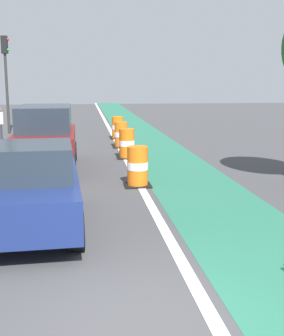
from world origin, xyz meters
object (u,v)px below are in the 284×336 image
at_px(traffic_barrel_far, 118,128).
at_px(traffic_barrel_back, 121,135).
at_px(parked_suv_second, 46,137).
at_px(traffic_barrel_front, 138,167).
at_px(pedestrian_waiting, 0,124).
at_px(traffic_barrel_mid, 127,144).
at_px(traffic_light_corner, 6,67).
at_px(parked_sedan_nearest, 29,188).

bearing_deg(traffic_barrel_far, traffic_barrel_back, -91.39).
bearing_deg(parked_suv_second, traffic_barrel_front, -46.90).
xyz_separation_m(traffic_barrel_far, pedestrian_waiting, (-5.48, -0.76, 0.33)).
distance_m(traffic_barrel_front, traffic_barrel_mid, 4.48).
bearing_deg(traffic_light_corner, parked_suv_second, -74.86).
distance_m(parked_sedan_nearest, parked_suv_second, 6.26).
bearing_deg(parked_suv_second, parked_sedan_nearest, -88.41).
bearing_deg(pedestrian_waiting, traffic_barrel_far, 7.86).
bearing_deg(traffic_barrel_mid, traffic_barrel_back, 89.62).
xyz_separation_m(traffic_barrel_front, traffic_barrel_far, (0.22, 10.18, 0.00)).
height_order(traffic_barrel_back, traffic_light_corner, traffic_light_corner).
bearing_deg(parked_sedan_nearest, traffic_barrel_front, 54.01).
bearing_deg(traffic_barrel_back, parked_suv_second, -122.53).
bearing_deg(traffic_barrel_far, pedestrian_waiting, -172.14).
xyz_separation_m(parked_suv_second, traffic_barrel_far, (2.88, 7.34, -0.50)).
bearing_deg(traffic_barrel_front, traffic_barrel_mid, 88.29).
bearing_deg(parked_sedan_nearest, parked_suv_second, 91.59).
distance_m(traffic_light_corner, pedestrian_waiting, 4.49).
bearing_deg(traffic_barrel_front, pedestrian_waiting, 119.14).
distance_m(parked_sedan_nearest, traffic_barrel_far, 13.86).
height_order(traffic_light_corner, pedestrian_waiting, traffic_light_corner).
height_order(traffic_barrel_back, traffic_barrel_far, same).
distance_m(parked_suv_second, traffic_barrel_front, 3.92).
height_order(traffic_barrel_mid, traffic_barrel_far, same).
bearing_deg(parked_suv_second, traffic_barrel_back, 57.47).
height_order(traffic_barrel_front, traffic_light_corner, traffic_light_corner).
bearing_deg(traffic_light_corner, parked_sedan_nearest, -79.89).
xyz_separation_m(parked_sedan_nearest, traffic_barrel_far, (2.70, 13.59, -0.30)).
bearing_deg(parked_sedan_nearest, traffic_barrel_mid, 71.68).
height_order(traffic_barrel_front, pedestrian_waiting, pedestrian_waiting).
bearing_deg(pedestrian_waiting, parked_sedan_nearest, -77.82).
xyz_separation_m(traffic_barrel_mid, traffic_barrel_far, (0.09, 5.70, 0.00)).
distance_m(traffic_barrel_mid, traffic_barrel_back, 2.76).
relative_size(parked_suv_second, traffic_barrel_far, 4.23).
relative_size(parked_sedan_nearest, traffic_barrel_front, 3.84).
relative_size(traffic_light_corner, pedestrian_waiting, 3.17).
distance_m(parked_suv_second, traffic_light_corner, 10.87).
relative_size(parked_sedan_nearest, traffic_barrel_mid, 3.84).
bearing_deg(traffic_barrel_mid, parked_suv_second, -149.47).
height_order(traffic_barrel_far, pedestrian_waiting, pedestrian_waiting).
relative_size(traffic_barrel_front, pedestrian_waiting, 0.68).
bearing_deg(traffic_barrel_mid, parked_sedan_nearest, -108.32).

